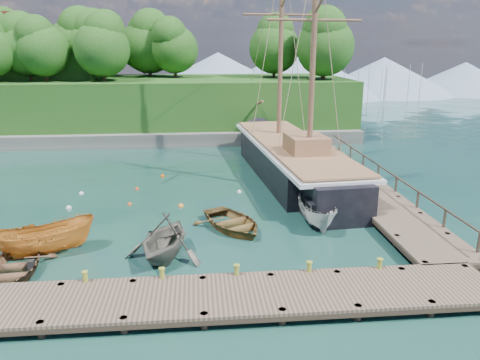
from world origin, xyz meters
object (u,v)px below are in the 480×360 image
object	(u,v)px
rowboat_0	(14,274)
cabin_boat_white	(316,225)
rowboat_2	(233,229)
rowboat_1	(165,258)
motorboat_orange	(48,253)
schooner	(292,162)

from	to	relation	value
rowboat_0	cabin_boat_white	world-z (taller)	cabin_boat_white
rowboat_2	cabin_boat_white	xyz separation A→B (m)	(4.66, 0.10, 0.00)
rowboat_1	rowboat_2	size ratio (longest dim) A/B	0.93
rowboat_1	rowboat_2	bearing A→B (deg)	60.26
motorboat_orange	rowboat_2	bearing A→B (deg)	-96.79
rowboat_0	rowboat_2	distance (m)	10.79
schooner	rowboat_1	bearing A→B (deg)	-128.24
rowboat_0	schooner	xyz separation A→B (m)	(15.11, 14.17, 1.11)
cabin_boat_white	motorboat_orange	bearing A→B (deg)	-171.73
rowboat_2	schooner	distance (m)	11.21
rowboat_1	cabin_boat_white	xyz separation A→B (m)	(8.09, 3.35, 0.00)
rowboat_0	cabin_boat_white	xyz separation A→B (m)	(14.56, 4.41, 0.00)
rowboat_0	cabin_boat_white	distance (m)	15.21
rowboat_1	motorboat_orange	xyz separation A→B (m)	(-5.61, 1.01, 0.00)
rowboat_2	cabin_boat_white	world-z (taller)	cabin_boat_white
rowboat_2	rowboat_0	bearing A→B (deg)	177.66
motorboat_orange	rowboat_1	bearing A→B (deg)	-120.94
rowboat_2	schooner	size ratio (longest dim) A/B	0.17
motorboat_orange	cabin_boat_white	xyz separation A→B (m)	(13.70, 2.34, 0.00)
rowboat_2	schooner	bearing A→B (deg)	36.24
rowboat_1	cabin_boat_white	world-z (taller)	rowboat_1
rowboat_2	schooner	world-z (taller)	schooner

